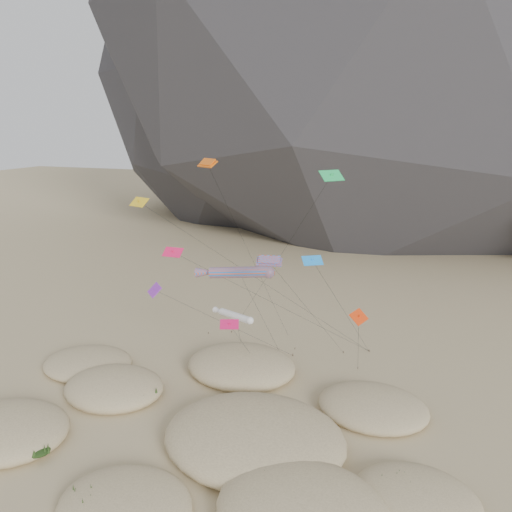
# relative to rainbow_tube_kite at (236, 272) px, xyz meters

# --- Properties ---
(ground) EXTENTS (500.00, 500.00, 0.00)m
(ground) POSITION_rel_rainbow_tube_kite_xyz_m (1.71, -13.47, -13.47)
(ground) COLOR #CCB789
(ground) RESTS_ON ground
(dunes) EXTENTS (50.34, 34.61, 3.95)m
(dunes) POSITION_rel_rainbow_tube_kite_xyz_m (1.52, -9.82, -12.73)
(dunes) COLOR #CCB789
(dunes) RESTS_ON ground
(dune_grass) EXTENTS (42.27, 27.65, 1.51)m
(dune_grass) POSITION_rel_rainbow_tube_kite_xyz_m (0.83, -9.68, -12.62)
(dune_grass) COLOR black
(dune_grass) RESTS_ON ground
(kite_stakes) EXTENTS (22.66, 7.48, 0.30)m
(kite_stakes) POSITION_rel_rainbow_tube_kite_xyz_m (3.64, 10.47, -13.32)
(kite_stakes) COLOR #3F2D1E
(kite_stakes) RESTS_ON ground
(rainbow_tube_kite) EXTENTS (9.23, 10.23, 14.49)m
(rainbow_tube_kite) POSITION_rel_rainbow_tube_kite_xyz_m (0.00, 0.00, 0.00)
(rainbow_tube_kite) COLOR #FF511A
(rainbow_tube_kite) RESTS_ON ground
(white_tube_kite) EXTENTS (5.97, 11.97, 9.66)m
(white_tube_kite) POSITION_rel_rainbow_tube_kite_xyz_m (0.28, -1.59, -4.46)
(white_tube_kite) COLOR silver
(white_tube_kite) RESTS_ON ground
(orange_parafoil) EXTENTS (7.58, 13.56, 25.60)m
(orange_parafoil) POSITION_rel_rainbow_tube_kite_xyz_m (-4.27, 2.53, 11.34)
(orange_parafoil) COLOR #DC580B
(orange_parafoil) RESTS_ON ground
(multi_parafoil) EXTENTS (6.21, 17.40, 16.90)m
(multi_parafoil) POSITION_rel_rainbow_tube_kite_xyz_m (5.33, -4.22, 2.77)
(multi_parafoil) COLOR red
(multi_parafoil) RESTS_ON ground
(delta_kites) EXTENTS (26.67, 23.00, 24.81)m
(delta_kites) POSITION_rel_rainbow_tube_kite_xyz_m (1.92, -2.74, 2.44)
(delta_kites) COLOR #E91552
(delta_kites) RESTS_ON ground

